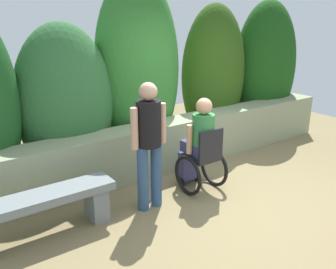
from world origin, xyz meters
TOP-DOWN VIEW (x-y plane):
  - ground_plane at (0.00, 0.00)m, footprint 10.14×10.14m
  - stone_retaining_wall at (0.00, 1.60)m, footprint 6.89×0.48m
  - hedge_backdrop at (0.17, 2.19)m, footprint 6.84×1.15m
  - stone_bench at (-2.26, 0.84)m, footprint 1.62×0.37m
  - person_in_wheelchair at (-0.10, 0.73)m, footprint 0.53×0.66m
  - person_standing_companion at (-0.95, 0.69)m, footprint 0.49×0.30m

SIDE VIEW (x-z plane):
  - ground_plane at x=0.00m, z-range 0.00..0.00m
  - stone_bench at x=-2.26m, z-range 0.09..0.60m
  - stone_retaining_wall at x=0.00m, z-range 0.00..0.78m
  - person_in_wheelchair at x=-0.10m, z-range -0.04..1.29m
  - person_standing_companion at x=-0.95m, z-range 0.12..1.75m
  - hedge_backdrop at x=0.17m, z-range -0.18..2.84m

